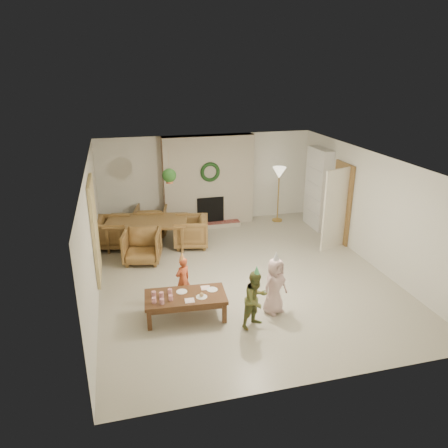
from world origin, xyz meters
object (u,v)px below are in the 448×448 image
object	(u,v)px
dining_chair_near	(142,246)
dining_chair_right	(191,232)
child_plaid	(256,299)
dining_table	(147,234)
coffee_table_top	(185,297)
child_red	(183,280)
dining_chair_far	(152,220)
dining_chair_left	(112,233)
child_pink	(275,286)

from	to	relation	value
dining_chair_near	dining_chair_right	xyz separation A→B (m)	(1.24, 0.61, 0.00)
child_plaid	dining_table	bearing A→B (deg)	84.03
coffee_table_top	child_red	world-z (taller)	child_red
dining_chair_right	coffee_table_top	xyz separation A→B (m)	(-0.66, -3.14, 0.03)
child_plaid	child_red	bearing A→B (deg)	106.53
dining_table	dining_chair_near	world-z (taller)	dining_chair_near
dining_chair_near	dining_chair_far	world-z (taller)	same
dining_chair_far	child_red	bearing A→B (deg)	106.33
dining_chair_near	child_red	distance (m)	2.06
dining_chair_right	child_red	xyz separation A→B (m)	(-0.62, -2.58, 0.07)
dining_chair_far	dining_chair_left	size ratio (longest dim) A/B	1.00
dining_chair_left	child_pink	size ratio (longest dim) A/B	0.79
coffee_table_top	child_red	xyz separation A→B (m)	(0.05, 0.56, 0.04)
dining_table	dining_chair_near	bearing A→B (deg)	-90.00
dining_table	dining_chair_left	size ratio (longest dim) A/B	2.34
dining_chair_far	child_red	world-z (taller)	child_red
coffee_table_top	child_pink	xyz separation A→B (m)	(1.59, -0.23, 0.13)
coffee_table_top	dining_chair_far	bearing A→B (deg)	97.22
dining_chair_right	dining_table	bearing A→B (deg)	-90.00
dining_chair_far	child_pink	size ratio (longest dim) A/B	0.79
child_red	child_plaid	distance (m)	1.56
dining_table	dining_chair_right	size ratio (longest dim) A/B	2.34
dining_table	dining_chair_far	world-z (taller)	dining_chair_far
dining_chair_left	coffee_table_top	xyz separation A→B (m)	(1.23, -3.56, 0.03)
dining_table	coffee_table_top	size ratio (longest dim) A/B	1.37
coffee_table_top	dining_chair_left	bearing A→B (deg)	113.57
dining_chair_near	child_red	size ratio (longest dim) A/B	0.93
child_red	child_plaid	bearing A→B (deg)	103.60
dining_chair_left	child_plaid	world-z (taller)	child_plaid
dining_chair_left	dining_chair_right	world-z (taller)	same
coffee_table_top	child_plaid	size ratio (longest dim) A/B	1.39
child_plaid	child_pink	size ratio (longest dim) A/B	0.97
dining_chair_near	child_red	xyz separation A→B (m)	(0.62, -1.97, 0.07)
dining_table	coffee_table_top	xyz separation A→B (m)	(0.39, -3.37, 0.06)
child_pink	child_red	bearing A→B (deg)	128.11
child_red	child_plaid	xyz separation A→B (m)	(1.08, -1.13, 0.07)
coffee_table_top	child_red	distance (m)	0.57
dining_chair_far	child_red	xyz separation A→B (m)	(0.25, -3.66, 0.07)
dining_chair_right	child_pink	size ratio (longest dim) A/B	0.79
child_red	child_plaid	size ratio (longest dim) A/B	0.87
dining_chair_near	dining_chair_right	distance (m)	1.38
child_plaid	child_pink	world-z (taller)	child_pink
dining_chair_near	child_red	bearing A→B (deg)	-60.05
dining_chair_far	dining_chair_left	world-z (taller)	same
child_red	child_pink	world-z (taller)	child_pink
dining_chair_left	dining_chair_right	bearing A→B (deg)	-90.00
dining_chair_near	child_pink	distance (m)	3.52
dining_chair_right	child_pink	bearing A→B (deg)	27.77
dining_chair_far	dining_chair_right	xyz separation A→B (m)	(0.87, -1.08, 0.00)
dining_chair_far	child_pink	bearing A→B (deg)	124.38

